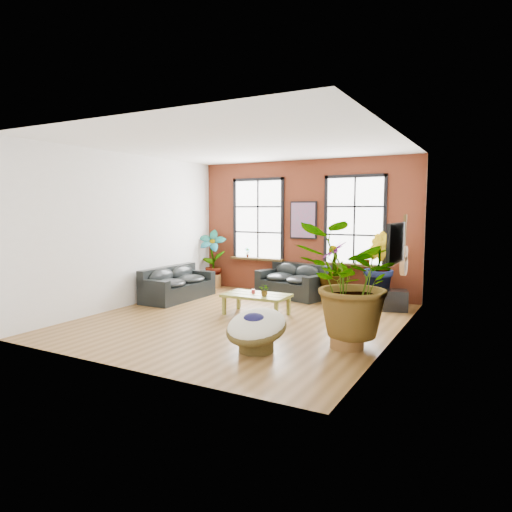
{
  "coord_description": "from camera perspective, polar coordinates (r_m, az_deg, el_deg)",
  "views": [
    {
      "loc": [
        4.59,
        -7.85,
        2.26
      ],
      "look_at": [
        0.0,
        0.6,
        1.25
      ],
      "focal_mm": 32.0,
      "sensor_mm": 36.0,
      "label": 1
    }
  ],
  "objects": [
    {
      "name": "room",
      "position": [
        9.23,
        -1.35,
        2.8
      ],
      "size": [
        6.04,
        6.54,
        3.54
      ],
      "color": "brown",
      "rests_on": "ground"
    },
    {
      "name": "sofa_back",
      "position": [
        11.73,
        4.68,
        -3.24
      ],
      "size": [
        2.01,
        1.39,
        0.84
      ],
      "rotation": [
        0.0,
        0.0,
        -0.3
      ],
      "color": "black",
      "rests_on": "ground"
    },
    {
      "name": "sofa_left",
      "position": [
        11.55,
        -9.89,
        -3.53
      ],
      "size": [
        0.85,
        2.04,
        0.81
      ],
      "rotation": [
        0.0,
        0.0,
        1.57
      ],
      "color": "black",
      "rests_on": "ground"
    },
    {
      "name": "coffee_table",
      "position": [
        9.72,
        0.05,
        -5.09
      ],
      "size": [
        1.4,
        0.82,
        0.53
      ],
      "rotation": [
        0.0,
        0.0,
        0.03
      ],
      "color": "olive",
      "rests_on": "ground"
    },
    {
      "name": "papasan_chair",
      "position": [
        7.28,
        0.02,
        -9.01
      ],
      "size": [
        1.03,
        1.05,
        0.73
      ],
      "rotation": [
        0.0,
        0.0,
        -0.07
      ],
      "color": "#51431D",
      "rests_on": "ground"
    },
    {
      "name": "poster",
      "position": [
        11.95,
        5.94,
        4.48
      ],
      "size": [
        0.74,
        0.06,
        0.98
      ],
      "color": "black",
      "rests_on": "room"
    },
    {
      "name": "tv_wall_unit",
      "position": [
        8.63,
        17.35,
        0.95
      ],
      "size": [
        0.13,
        1.86,
        1.2
      ],
      "color": "black",
      "rests_on": "room"
    },
    {
      "name": "media_box",
      "position": [
        10.6,
        16.93,
        -5.32
      ],
      "size": [
        0.65,
        0.59,
        0.46
      ],
      "rotation": [
        0.0,
        0.0,
        0.27
      ],
      "color": "black",
      "rests_on": "ground"
    },
    {
      "name": "pot_back_left",
      "position": [
        13.11,
        -5.54,
        -3.09
      ],
      "size": [
        0.61,
        0.61,
        0.39
      ],
      "rotation": [
        0.0,
        0.0,
        0.17
      ],
      "color": "brown",
      "rests_on": "ground"
    },
    {
      "name": "pot_back_right",
      "position": [
        11.11,
        14.65,
        -4.87
      ],
      "size": [
        0.65,
        0.65,
        0.41
      ],
      "rotation": [
        0.0,
        0.0,
        -0.17
      ],
      "color": "brown",
      "rests_on": "ground"
    },
    {
      "name": "pot_right_wall",
      "position": [
        7.66,
        11.31,
        -9.69
      ],
      "size": [
        0.67,
        0.67,
        0.41
      ],
      "rotation": [
        0.0,
        0.0,
        0.23
      ],
      "color": "brown",
      "rests_on": "ground"
    },
    {
      "name": "pot_mid",
      "position": [
        11.13,
        9.58,
        -4.87
      ],
      "size": [
        0.63,
        0.63,
        0.36
      ],
      "rotation": [
        0.0,
        0.0,
        -0.35
      ],
      "color": "brown",
      "rests_on": "ground"
    },
    {
      "name": "floor_plant_back_left",
      "position": [
        12.98,
        -5.49,
        -0.03
      ],
      "size": [
        0.93,
        0.78,
        1.5
      ],
      "primitive_type": "imported",
      "rotation": [
        0.0,
        0.0,
        0.35
      ],
      "color": "#17561D",
      "rests_on": "ground"
    },
    {
      "name": "floor_plant_back_right",
      "position": [
        11.0,
        14.96,
        -1.11
      ],
      "size": [
        1.02,
        1.09,
        1.58
      ],
      "primitive_type": "imported",
      "rotation": [
        0.0,
        0.0,
        2.05
      ],
      "color": "#17561D",
      "rests_on": "ground"
    },
    {
      "name": "floor_plant_right_wall",
      "position": [
        7.49,
        11.5,
        -3.05
      ],
      "size": [
        2.22,
        2.16,
        1.88
      ],
      "primitive_type": "imported",
      "rotation": [
        0.0,
        0.0,
        3.75
      ],
      "color": "#17561D",
      "rests_on": "ground"
    },
    {
      "name": "floor_plant_mid",
      "position": [
        11.06,
        9.75,
        -1.63
      ],
      "size": [
        1.0,
        1.0,
        1.34
      ],
      "primitive_type": "imported",
      "rotation": [
        0.0,
        0.0,
        5.15
      ],
      "color": "#17561D",
      "rests_on": "ground"
    },
    {
      "name": "table_plant",
      "position": [
        9.45,
        1.12,
        -4.3
      ],
      "size": [
        0.26,
        0.24,
        0.26
      ],
      "primitive_type": "imported",
      "rotation": [
        0.0,
        0.0,
        -0.17
      ],
      "color": "#17561D",
      "rests_on": "coffee_table"
    },
    {
      "name": "sill_plant_left",
      "position": [
        12.69,
        -1.09,
        0.46
      ],
      "size": [
        0.17,
        0.17,
        0.27
      ],
      "primitive_type": "imported",
      "rotation": [
        0.0,
        0.0,
        0.79
      ],
      "color": "#17561D",
      "rests_on": "room"
    },
    {
      "name": "sill_plant_right",
      "position": [
        11.42,
        13.69,
        -0.33
      ],
      "size": [
        0.19,
        0.19,
        0.27
      ],
      "primitive_type": "imported",
      "rotation": [
        0.0,
        0.0,
        3.49
      ],
      "color": "#17561D",
      "rests_on": "room"
    }
  ]
}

